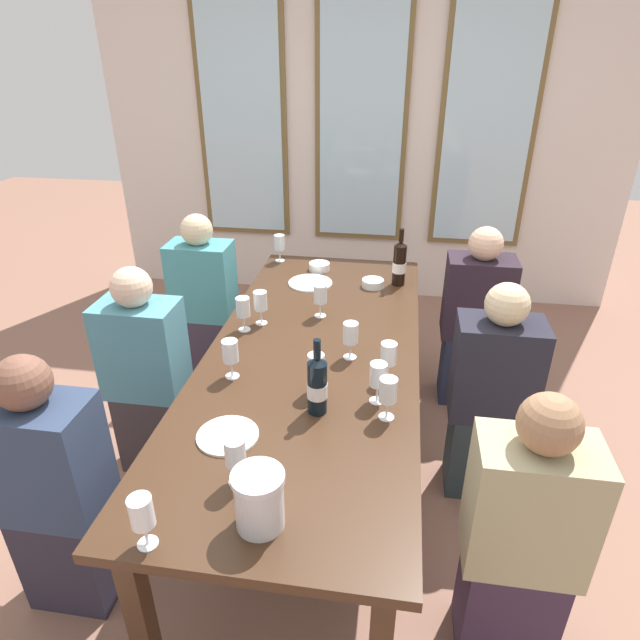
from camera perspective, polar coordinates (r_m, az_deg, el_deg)
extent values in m
plane|color=#8C604E|center=(2.94, -0.66, -15.78)|extent=(12.00, 12.00, 0.00)
cube|color=silver|center=(4.51, 4.42, 20.24)|extent=(4.16, 0.06, 2.90)
cube|color=brown|center=(4.64, -8.19, 20.26)|extent=(0.72, 0.03, 1.88)
cube|color=silver|center=(4.62, -8.25, 20.23)|extent=(0.64, 0.01, 1.80)
cube|color=brown|center=(4.46, 4.36, 20.17)|extent=(0.72, 0.03, 1.88)
cube|color=silver|center=(4.45, 4.34, 20.14)|extent=(0.64, 0.01, 1.80)
cube|color=brown|center=(4.49, 17.25, 19.15)|extent=(0.72, 0.03, 1.88)
cube|color=silver|center=(4.47, 17.28, 19.12)|extent=(0.64, 0.01, 1.80)
cube|color=#3F2818|center=(2.50, -0.75, -3.66)|extent=(0.96, 2.39, 0.04)
cube|color=#3F2818|center=(2.08, -18.39, -27.53)|extent=(0.07, 0.07, 0.70)
cube|color=#3F2818|center=(3.69, -3.84, 0.63)|extent=(0.07, 0.07, 0.70)
cube|color=#3F2818|center=(3.61, 8.23, -0.22)|extent=(0.07, 0.07, 0.70)
cylinder|color=white|center=(2.02, -9.71, -11.91)|extent=(0.22, 0.22, 0.01)
cylinder|color=white|center=(3.17, -1.03, 3.93)|extent=(0.26, 0.26, 0.01)
cylinder|color=silver|center=(1.65, -6.41, -18.56)|extent=(0.14, 0.14, 0.17)
cylinder|color=silver|center=(1.59, -6.59, -16.17)|extent=(0.16, 0.16, 0.02)
cylinder|color=black|center=(3.16, 8.36, 5.73)|extent=(0.07, 0.07, 0.24)
cone|color=black|center=(3.11, 8.52, 7.96)|extent=(0.07, 0.07, 0.02)
cylinder|color=black|center=(3.09, 8.59, 8.82)|extent=(0.03, 0.03, 0.08)
cylinder|color=white|center=(3.16, 8.34, 5.53)|extent=(0.08, 0.08, 0.06)
cylinder|color=black|center=(2.05, -0.30, -7.14)|extent=(0.08, 0.07, 0.22)
cone|color=black|center=(1.98, -0.30, -4.29)|extent=(0.08, 0.07, 0.02)
cylinder|color=black|center=(1.96, -0.31, -3.06)|extent=(0.03, 0.03, 0.08)
cylinder|color=silver|center=(2.05, -0.29, -7.39)|extent=(0.08, 0.08, 0.06)
cylinder|color=white|center=(3.36, -0.07, 5.66)|extent=(0.13, 0.13, 0.05)
cylinder|color=white|center=(3.14, 5.59, 3.89)|extent=(0.13, 0.13, 0.04)
cylinder|color=white|center=(2.21, -0.41, -7.50)|extent=(0.06, 0.06, 0.00)
cylinder|color=white|center=(2.19, -0.41, -6.66)|extent=(0.01, 0.01, 0.07)
cylinder|color=white|center=(2.15, -0.42, -4.78)|extent=(0.07, 0.07, 0.09)
cylinder|color=beige|center=(2.17, -0.42, -5.59)|extent=(0.06, 0.06, 0.02)
cylinder|color=white|center=(2.17, 5.99, -8.48)|extent=(0.06, 0.06, 0.00)
cylinder|color=white|center=(2.15, 6.04, -7.62)|extent=(0.01, 0.01, 0.07)
cylinder|color=white|center=(2.10, 6.15, -5.72)|extent=(0.07, 0.07, 0.09)
cylinder|color=beige|center=(2.12, 6.11, -6.40)|extent=(0.06, 0.06, 0.03)
cylinder|color=white|center=(2.74, -6.18, -0.31)|extent=(0.06, 0.06, 0.00)
cylinder|color=white|center=(2.72, -6.22, 0.42)|extent=(0.01, 0.01, 0.07)
cylinder|color=white|center=(2.68, -6.32, 2.04)|extent=(0.07, 0.07, 0.09)
cylinder|color=beige|center=(2.70, -6.28, 1.44)|extent=(0.06, 0.06, 0.03)
cylinder|color=white|center=(1.84, -8.64, -16.53)|extent=(0.06, 0.06, 0.00)
cylinder|color=white|center=(1.81, -8.73, -15.63)|extent=(0.01, 0.01, 0.07)
cylinder|color=white|center=(1.76, -8.93, -13.60)|extent=(0.07, 0.07, 0.09)
cylinder|color=#590C19|center=(1.78, -8.85, -14.45)|extent=(0.06, 0.06, 0.02)
cylinder|color=white|center=(2.44, 3.17, -3.92)|extent=(0.06, 0.06, 0.00)
cylinder|color=white|center=(2.42, 3.19, -3.12)|extent=(0.01, 0.01, 0.07)
cylinder|color=white|center=(2.38, 3.24, -1.36)|extent=(0.07, 0.07, 0.09)
cylinder|color=white|center=(1.73, -17.68, -21.53)|extent=(0.06, 0.06, 0.00)
cylinder|color=white|center=(1.70, -17.88, -20.65)|extent=(0.01, 0.01, 0.07)
cylinder|color=white|center=(1.64, -18.32, -18.64)|extent=(0.07, 0.07, 0.09)
cylinder|color=#590C19|center=(1.66, -18.14, -19.46)|extent=(0.06, 0.06, 0.02)
cylinder|color=white|center=(2.34, -9.22, -5.86)|extent=(0.06, 0.06, 0.00)
cylinder|color=white|center=(2.31, -9.29, -5.04)|extent=(0.01, 0.01, 0.07)
cylinder|color=white|center=(2.27, -9.45, -3.23)|extent=(0.07, 0.07, 0.09)
cylinder|color=white|center=(3.52, -4.23, 6.26)|extent=(0.06, 0.06, 0.00)
cylinder|color=white|center=(3.51, -4.26, 6.86)|extent=(0.01, 0.01, 0.07)
cylinder|color=white|center=(3.48, -4.31, 8.17)|extent=(0.07, 0.07, 0.09)
cylinder|color=#590C19|center=(3.49, -4.29, 7.72)|extent=(0.06, 0.06, 0.03)
cylinder|color=white|center=(2.09, 7.00, -10.11)|extent=(0.06, 0.06, 0.00)
cylinder|color=white|center=(2.07, 7.06, -9.24)|extent=(0.01, 0.01, 0.07)
cylinder|color=white|center=(2.02, 7.20, -7.31)|extent=(0.07, 0.07, 0.09)
cylinder|color=beige|center=(2.04, 7.15, -8.05)|extent=(0.06, 0.06, 0.03)
cylinder|color=white|center=(2.31, 7.06, -6.19)|extent=(0.06, 0.06, 0.00)
cylinder|color=white|center=(2.28, 7.12, -5.36)|extent=(0.01, 0.01, 0.07)
cylinder|color=white|center=(2.24, 7.24, -3.53)|extent=(0.07, 0.07, 0.09)
cylinder|color=maroon|center=(2.26, 7.19, -4.30)|extent=(0.06, 0.06, 0.02)
cylinder|color=white|center=(2.80, 0.03, 0.46)|extent=(0.06, 0.06, 0.00)
cylinder|color=white|center=(2.78, 0.03, 1.19)|extent=(0.01, 0.01, 0.07)
cylinder|color=white|center=(2.74, 0.03, 2.78)|extent=(0.07, 0.07, 0.09)
cylinder|color=white|center=(2.69, -7.95, -1.01)|extent=(0.06, 0.06, 0.00)
cylinder|color=white|center=(2.67, -8.01, -0.26)|extent=(0.01, 0.01, 0.07)
cylinder|color=white|center=(2.63, -8.13, 1.38)|extent=(0.07, 0.07, 0.09)
cube|color=#3A3133|center=(2.99, -16.93, -10.66)|extent=(0.32, 0.24, 0.45)
cube|color=teal|center=(2.74, -18.24, -2.94)|extent=(0.38, 0.24, 0.48)
sphere|color=beige|center=(2.59, -19.28, 3.28)|extent=(0.19, 0.19, 0.19)
cube|color=#242F33|center=(2.84, 16.66, -12.94)|extent=(0.32, 0.24, 0.45)
cube|color=#21202C|center=(2.57, 18.04, -4.98)|extent=(0.38, 0.24, 0.48)
sphere|color=beige|center=(2.42, 19.14, 1.56)|extent=(0.19, 0.19, 0.19)
cube|color=#3A2F3F|center=(3.62, -11.59, -2.69)|extent=(0.32, 0.24, 0.45)
cube|color=teal|center=(3.42, -12.32, 4.07)|extent=(0.38, 0.24, 0.48)
sphere|color=beige|center=(3.31, -12.88, 9.25)|extent=(0.19, 0.19, 0.19)
cube|color=#21273E|center=(3.46, 15.31, -4.67)|extent=(0.32, 0.24, 0.45)
cube|color=#291D29|center=(3.25, 16.31, 2.30)|extent=(0.38, 0.24, 0.48)
sphere|color=beige|center=(3.13, 17.08, 7.69)|extent=(0.19, 0.19, 0.19)
cube|color=#2A2635|center=(2.51, -24.58, -21.17)|extent=(0.32, 0.24, 0.45)
cube|color=navy|center=(2.20, -26.96, -12.95)|extent=(0.38, 0.24, 0.48)
sphere|color=brown|center=(2.03, -28.89, -5.81)|extent=(0.19, 0.19, 0.19)
cube|color=#39273E|center=(2.28, 19.05, -26.10)|extent=(0.32, 0.24, 0.45)
cube|color=tan|center=(1.94, 21.22, -17.76)|extent=(0.38, 0.24, 0.48)
sphere|color=#9E7150|center=(1.74, 23.04, -10.06)|extent=(0.19, 0.19, 0.19)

